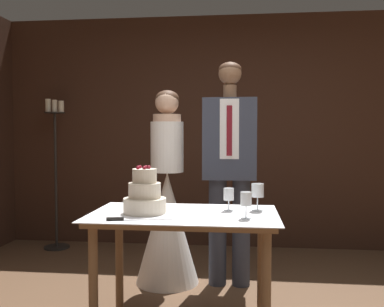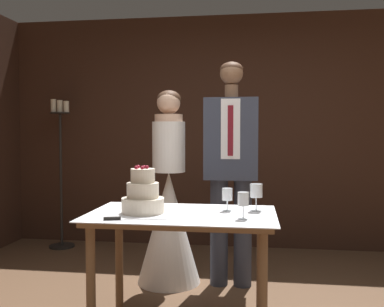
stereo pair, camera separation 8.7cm
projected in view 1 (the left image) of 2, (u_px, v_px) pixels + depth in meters
wall_back at (229, 132)px, 4.86m from camera, size 5.37×0.12×2.60m
cake_table at (184, 230)px, 2.72m from camera, size 1.19×0.72×0.78m
tiered_cake at (145, 196)px, 2.70m from camera, size 0.27×0.27×0.30m
cake_knife at (127, 219)px, 2.48m from camera, size 0.38×0.11×0.02m
wine_glass_near at (246, 200)px, 2.53m from camera, size 0.07×0.07×0.16m
wine_glass_middle at (229, 195)px, 2.79m from camera, size 0.07×0.07×0.15m
wine_glass_far at (258, 192)px, 2.79m from camera, size 0.08×0.08×0.18m
bride at (167, 213)px, 3.66m from camera, size 0.54×0.54×1.65m
groom at (230, 162)px, 3.58m from camera, size 0.44×0.25×1.88m
candle_stand at (56, 172)px, 4.75m from camera, size 0.28×0.28×1.66m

